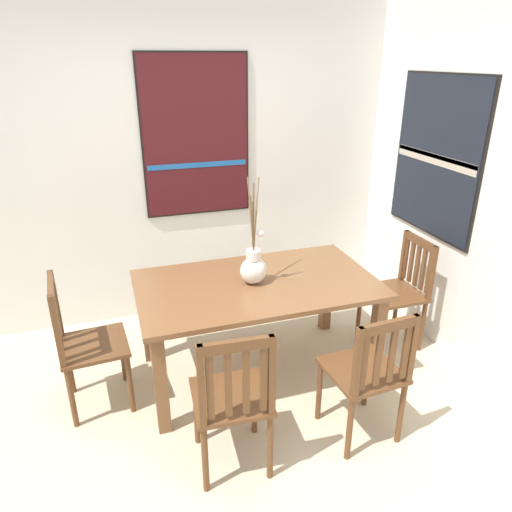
{
  "coord_description": "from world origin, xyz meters",
  "views": [
    {
      "loc": [
        -0.65,
        -2.12,
        2.2
      ],
      "look_at": [
        0.27,
        0.71,
        0.93
      ],
      "focal_mm": 32.98,
      "sensor_mm": 36.0,
      "label": 1
    }
  ],
  "objects_px": {
    "painting_on_back_wall": "(196,137)",
    "painting_on_side_wall": "(437,157)",
    "chair_1": "(233,398)",
    "dining_table": "(257,296)",
    "chair_2": "(84,343)",
    "chair_3": "(368,372)",
    "chair_0": "(400,289)",
    "centerpiece_vase": "(254,267)"
  },
  "relations": [
    {
      "from": "painting_on_back_wall",
      "to": "painting_on_side_wall",
      "type": "distance_m",
      "value": 1.92
    },
    {
      "from": "chair_1",
      "to": "painting_on_back_wall",
      "type": "relative_size",
      "value": 0.72
    },
    {
      "from": "dining_table",
      "to": "painting_on_side_wall",
      "type": "bearing_deg",
      "value": 7.82
    },
    {
      "from": "painting_on_back_wall",
      "to": "chair_2",
      "type": "bearing_deg",
      "value": -132.03
    },
    {
      "from": "chair_1",
      "to": "chair_3",
      "type": "relative_size",
      "value": 1.05
    },
    {
      "from": "painting_on_back_wall",
      "to": "dining_table",
      "type": "bearing_deg",
      "value": -81.54
    },
    {
      "from": "chair_2",
      "to": "painting_on_side_wall",
      "type": "height_order",
      "value": "painting_on_side_wall"
    },
    {
      "from": "dining_table",
      "to": "chair_0",
      "type": "xyz_separation_m",
      "value": [
        1.21,
        0.03,
        -0.15
      ]
    },
    {
      "from": "dining_table",
      "to": "chair_2",
      "type": "relative_size",
      "value": 1.75
    },
    {
      "from": "chair_3",
      "to": "painting_on_side_wall",
      "type": "distance_m",
      "value": 1.82
    },
    {
      "from": "centerpiece_vase",
      "to": "chair_2",
      "type": "distance_m",
      "value": 1.21
    },
    {
      "from": "centerpiece_vase",
      "to": "chair_1",
      "type": "distance_m",
      "value": 0.98
    },
    {
      "from": "chair_0",
      "to": "chair_2",
      "type": "relative_size",
      "value": 0.95
    },
    {
      "from": "centerpiece_vase",
      "to": "chair_0",
      "type": "height_order",
      "value": "centerpiece_vase"
    },
    {
      "from": "chair_0",
      "to": "centerpiece_vase",
      "type": "bearing_deg",
      "value": -178.55
    },
    {
      "from": "chair_2",
      "to": "chair_0",
      "type": "bearing_deg",
      "value": 0.74
    },
    {
      "from": "painting_on_side_wall",
      "to": "painting_on_back_wall",
      "type": "bearing_deg",
      "value": 151.67
    },
    {
      "from": "chair_3",
      "to": "painting_on_back_wall",
      "type": "bearing_deg",
      "value": 106.57
    },
    {
      "from": "dining_table",
      "to": "painting_on_back_wall",
      "type": "xyz_separation_m",
      "value": [
        -0.17,
        1.12,
        0.95
      ]
    },
    {
      "from": "chair_2",
      "to": "chair_3",
      "type": "bearing_deg",
      "value": -27.54
    },
    {
      "from": "chair_0",
      "to": "chair_3",
      "type": "xyz_separation_m",
      "value": [
        -0.8,
        -0.86,
        -0.0
      ]
    },
    {
      "from": "painting_on_back_wall",
      "to": "painting_on_side_wall",
      "type": "height_order",
      "value": "painting_on_back_wall"
    },
    {
      "from": "chair_0",
      "to": "painting_on_back_wall",
      "type": "bearing_deg",
      "value": 141.59
    },
    {
      "from": "chair_0",
      "to": "painting_on_side_wall",
      "type": "relative_size",
      "value": 0.74
    },
    {
      "from": "dining_table",
      "to": "chair_0",
      "type": "distance_m",
      "value": 1.22
    },
    {
      "from": "chair_3",
      "to": "painting_on_side_wall",
      "type": "bearing_deg",
      "value": 43.31
    },
    {
      "from": "centerpiece_vase",
      "to": "painting_on_back_wall",
      "type": "relative_size",
      "value": 0.56
    },
    {
      "from": "chair_3",
      "to": "painting_on_side_wall",
      "type": "xyz_separation_m",
      "value": [
        1.11,
        1.04,
        1.0
      ]
    },
    {
      "from": "chair_3",
      "to": "painting_on_back_wall",
      "type": "relative_size",
      "value": 0.69
    },
    {
      "from": "chair_0",
      "to": "painting_on_back_wall",
      "type": "xyz_separation_m",
      "value": [
        -1.38,
        1.09,
        1.1
      ]
    },
    {
      "from": "chair_0",
      "to": "chair_3",
      "type": "height_order",
      "value": "same"
    },
    {
      "from": "chair_0",
      "to": "chair_1",
      "type": "xyz_separation_m",
      "value": [
        -1.62,
        -0.85,
        0.01
      ]
    },
    {
      "from": "dining_table",
      "to": "painting_on_back_wall",
      "type": "distance_m",
      "value": 1.48
    },
    {
      "from": "centerpiece_vase",
      "to": "chair_3",
      "type": "relative_size",
      "value": 0.81
    },
    {
      "from": "chair_0",
      "to": "painting_on_side_wall",
      "type": "bearing_deg",
      "value": 30.29
    },
    {
      "from": "centerpiece_vase",
      "to": "painting_on_back_wall",
      "type": "distance_m",
      "value": 1.34
    },
    {
      "from": "dining_table",
      "to": "chair_2",
      "type": "xyz_separation_m",
      "value": [
        -1.18,
        -0.0,
        -0.15
      ]
    },
    {
      "from": "centerpiece_vase",
      "to": "chair_2",
      "type": "bearing_deg",
      "value": 179.97
    },
    {
      "from": "dining_table",
      "to": "chair_1",
      "type": "distance_m",
      "value": 0.93
    },
    {
      "from": "centerpiece_vase",
      "to": "chair_3",
      "type": "distance_m",
      "value": 1.02
    },
    {
      "from": "chair_0",
      "to": "chair_1",
      "type": "distance_m",
      "value": 1.83
    },
    {
      "from": "dining_table",
      "to": "painting_on_side_wall",
      "type": "relative_size",
      "value": 1.37
    }
  ]
}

